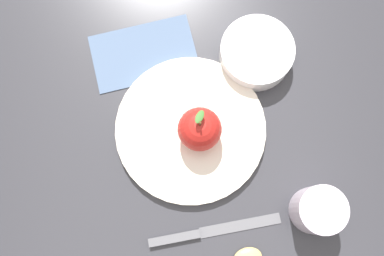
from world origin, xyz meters
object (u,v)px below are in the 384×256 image
at_px(side_bowl, 258,52).
at_px(dinner_plate, 192,129).
at_px(knife, 204,233).
at_px(linen_napkin, 145,53).
at_px(cup, 320,210).
at_px(apple, 201,129).

bearing_deg(side_bowl, dinner_plate, 134.29).
height_order(knife, linen_napkin, knife).
bearing_deg(side_bowl, knife, 157.69).
bearing_deg(side_bowl, cup, -167.16).
bearing_deg(dinner_plate, linen_napkin, 25.84).
distance_m(cup, knife, 0.19).
xyz_separation_m(cup, knife, (-0.02, 0.19, -0.04)).
xyz_separation_m(apple, linen_napkin, (0.16, 0.09, -0.05)).
relative_size(apple, side_bowl, 0.69).
bearing_deg(linen_napkin, apple, -151.44).
distance_m(dinner_plate, apple, 0.05).
bearing_deg(linen_napkin, knife, -166.70).
bearing_deg(linen_napkin, dinner_plate, -154.16).
xyz_separation_m(dinner_plate, linen_napkin, (0.15, 0.07, -0.01)).
distance_m(side_bowl, linen_napkin, 0.21).
xyz_separation_m(cup, linen_napkin, (0.31, 0.27, -0.04)).
bearing_deg(dinner_plate, cup, -129.04).
bearing_deg(cup, knife, 96.20).
relative_size(dinner_plate, cup, 3.35).
relative_size(side_bowl, knife, 0.58).
xyz_separation_m(dinner_plate, apple, (-0.01, -0.01, 0.04)).
bearing_deg(cup, side_bowl, 12.84).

